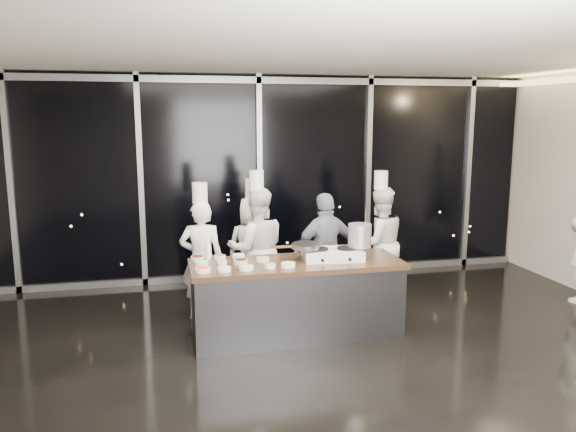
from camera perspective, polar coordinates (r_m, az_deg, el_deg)
The scene contains 14 objects.
ground at distance 6.01m, azimuth 2.95°, elevation -15.14°, with size 9.00×9.00×0.00m, color black.
room_shell at distance 5.50m, azimuth 4.94°, elevation 6.76°, with size 9.02×7.02×3.21m.
window_wall at distance 8.84m, azimuth -2.96°, elevation 3.84°, with size 8.90×0.11×3.20m.
demo_counter at distance 6.65m, azimuth 0.88°, elevation -8.38°, with size 2.46×0.86×0.90m.
stove at distance 6.63m, azimuth 4.55°, elevation -3.87°, with size 0.73×0.49×0.14m.
frying_pan at distance 6.56m, azimuth 1.81°, elevation -3.05°, with size 0.61×0.37×0.06m.
stock_pot at distance 6.67m, azimuth 7.30°, elevation -1.97°, with size 0.27×0.27×0.27m, color #ACACAE.
prep_bowls at distance 6.40m, azimuth -5.47°, elevation -4.76°, with size 1.13×0.69×0.05m.
squeeze_bottle at distance 6.67m, azimuth -8.09°, elevation -3.47°, with size 0.06×0.06×0.23m.
chef_far_left at distance 7.23m, azimuth -8.77°, elevation -4.24°, with size 0.60×0.44×1.75m.
chef_left at distance 7.75m, azimuth -3.59°, elevation -3.32°, with size 0.85×0.70×1.73m.
chef_center at distance 7.48m, azimuth -3.15°, elevation -3.29°, with size 0.81×0.64×1.87m.
guest at distance 7.45m, azimuth 3.89°, elevation -3.67°, with size 0.97×0.52×1.58m.
chef_right at distance 8.01m, azimuth 9.24°, elevation -2.67°, with size 0.83×0.67×1.82m.
Camera 1 is at (-1.48, -5.23, 2.56)m, focal length 35.00 mm.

